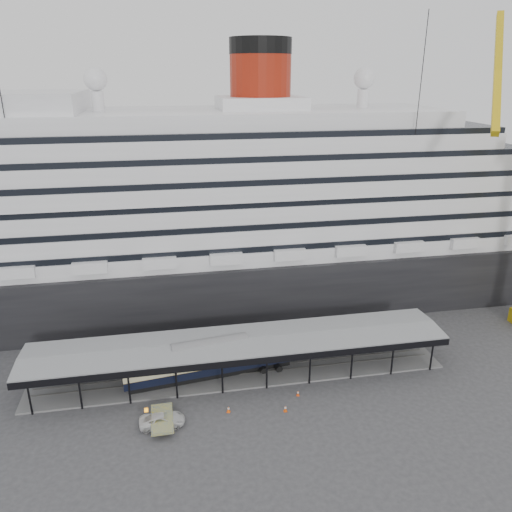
% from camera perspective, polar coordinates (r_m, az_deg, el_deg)
% --- Properties ---
extents(ground, '(200.00, 200.00, 0.00)m').
position_cam_1_polar(ground, '(66.22, -1.15, -15.55)').
color(ground, '#353538').
rests_on(ground, ground).
extents(cruise_ship, '(130.00, 30.00, 43.90)m').
position_cam_1_polar(cruise_ship, '(87.78, -4.68, 6.82)').
color(cruise_ship, black).
rests_on(cruise_ship, ground).
extents(platform_canopy, '(56.00, 9.18, 5.30)m').
position_cam_1_polar(platform_canopy, '(69.00, -1.86, -11.56)').
color(platform_canopy, slate).
rests_on(platform_canopy, ground).
extents(port_truck, '(5.29, 2.50, 1.46)m').
position_cam_1_polar(port_truck, '(62.07, -10.67, -17.94)').
color(port_truck, silver).
rests_on(port_truck, ground).
extents(pullman_carriage, '(23.25, 5.99, 22.64)m').
position_cam_1_polar(pullman_carriage, '(68.42, -5.24, -11.58)').
color(pullman_carriage, black).
rests_on(pullman_carriage, ground).
extents(traffic_cone_left, '(0.55, 0.55, 0.83)m').
position_cam_1_polar(traffic_cone_left, '(63.28, -3.17, -17.07)').
color(traffic_cone_left, '#F8550D').
rests_on(traffic_cone_left, ground).
extents(traffic_cone_mid, '(0.44, 0.44, 0.85)m').
position_cam_1_polar(traffic_cone_mid, '(63.39, 3.38, -16.99)').
color(traffic_cone_mid, '#D2490B').
rests_on(traffic_cone_mid, ground).
extents(traffic_cone_right, '(0.49, 0.49, 0.75)m').
position_cam_1_polar(traffic_cone_right, '(66.06, 4.82, -15.34)').
color(traffic_cone_right, '#EA470D').
rests_on(traffic_cone_right, ground).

